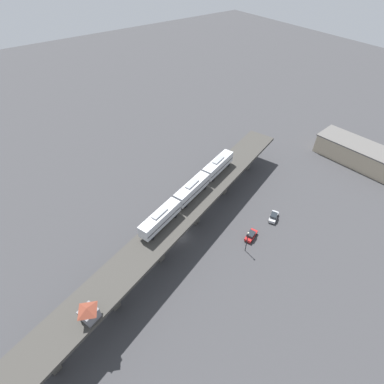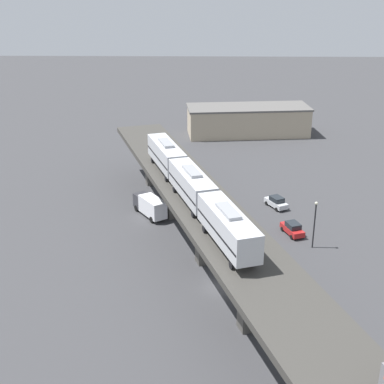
# 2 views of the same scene
# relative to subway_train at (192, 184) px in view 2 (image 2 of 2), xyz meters

# --- Properties ---
(ground_plane) EXTENTS (400.00, 400.00, 0.00)m
(ground_plane) POSITION_rel_subway_train_xyz_m (3.57, -6.24, -11.06)
(ground_plane) COLOR #38383A
(elevated_viaduct) EXTENTS (37.20, 89.90, 8.52)m
(elevated_viaduct) POSITION_rel_subway_train_xyz_m (3.63, -6.43, -3.77)
(elevated_viaduct) COLOR #393733
(elevated_viaduct) RESTS_ON ground
(subway_train) EXTENTS (14.47, 36.16, 4.45)m
(subway_train) POSITION_rel_subway_train_xyz_m (0.00, 0.00, 0.00)
(subway_train) COLOR silver
(subway_train) RESTS_ON elevated_viaduct
(street_car_silver) EXTENTS (3.66, 4.73, 1.89)m
(street_car_silver) POSITION_rel_subway_train_xyz_m (13.40, 18.28, -10.12)
(street_car_silver) COLOR #B7BABF
(street_car_silver) RESTS_ON ground
(street_car_red) EXTENTS (3.21, 4.75, 1.89)m
(street_car_red) POSITION_rel_subway_train_xyz_m (14.55, 8.46, -10.12)
(street_car_red) COLOR #AD1E1E
(street_car_red) RESTS_ON ground
(delivery_truck) EXTENTS (5.91, 7.22, 3.20)m
(delivery_truck) POSITION_rel_subway_train_xyz_m (-6.93, 14.56, -9.30)
(delivery_truck) COLOR #333338
(delivery_truck) RESTS_ON ground
(street_lamp) EXTENTS (0.44, 0.44, 6.94)m
(street_lamp) POSITION_rel_subway_train_xyz_m (16.74, 4.41, -6.95)
(street_lamp) COLOR black
(street_lamp) RESTS_ON ground
(warehouse_building) EXTENTS (29.51, 13.27, 6.80)m
(warehouse_building) POSITION_rel_subway_train_xyz_m (11.93, 61.58, -7.65)
(warehouse_building) COLOR tan
(warehouse_building) RESTS_ON ground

